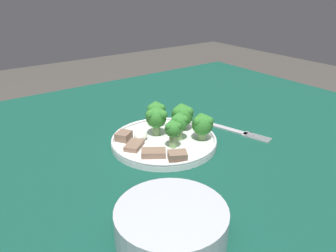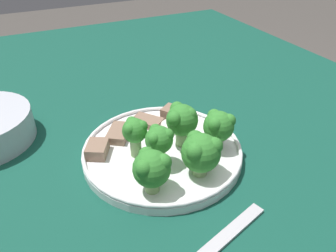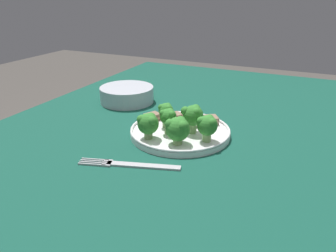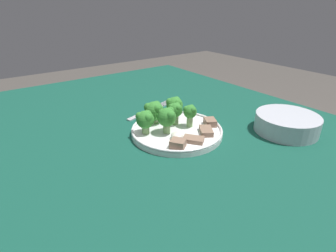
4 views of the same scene
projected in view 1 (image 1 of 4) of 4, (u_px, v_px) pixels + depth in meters
The scene contains 15 objects.
table at pixel (151, 173), 0.78m from camera, with size 1.38×0.99×0.71m.
dinner_plate at pixel (164, 141), 0.73m from camera, with size 0.23×0.23×0.02m.
fork at pixel (230, 130), 0.80m from camera, with size 0.08×0.20×0.00m.
cream_bowl at pixel (171, 224), 0.46m from camera, with size 0.16×0.16×0.05m.
broccoli_floret_near_rim_left at pixel (202, 124), 0.72m from camera, with size 0.05×0.05×0.06m.
broccoli_floret_center_left at pixel (182, 115), 0.77m from camera, with size 0.05×0.05×0.06m.
broccoli_floret_back_left at pixel (157, 118), 0.73m from camera, with size 0.05×0.05×0.07m.
broccoli_floret_front_left at pixel (179, 123), 0.71m from camera, with size 0.04×0.04×0.06m.
broccoli_floret_center_back at pixel (156, 111), 0.79m from camera, with size 0.05×0.04×0.06m.
broccoli_floret_mid_cluster at pixel (173, 130), 0.68m from camera, with size 0.04×0.04×0.06m.
meat_slice_front_slice at pixel (154, 153), 0.66m from camera, with size 0.06×0.05×0.01m.
meat_slice_middle_slice at pixel (134, 145), 0.69m from camera, with size 0.06×0.05×0.01m.
meat_slice_rear_slice at pixel (178, 156), 0.64m from camera, with size 0.05×0.04×0.02m.
meat_slice_edge_slice at pixel (124, 136), 0.73m from camera, with size 0.04×0.04×0.02m.
sauce_dollop at pixel (140, 135), 0.73m from camera, with size 0.03×0.03×0.02m.
Camera 1 is at (0.36, 0.57, 1.05)m, focal length 35.00 mm.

